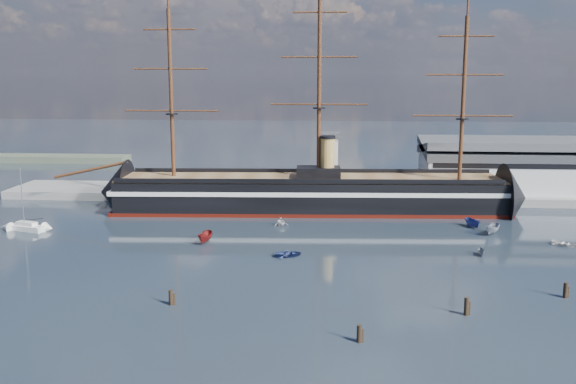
{
  "coord_description": "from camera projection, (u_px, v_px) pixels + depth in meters",
  "views": [
    {
      "loc": [
        5.08,
        -86.17,
        31.78
      ],
      "look_at": [
        -4.5,
        35.0,
        9.0
      ],
      "focal_mm": 40.0,
      "sensor_mm": 36.0,
      "label": 1
    }
  ],
  "objects": [
    {
      "name": "quay",
      "position": [
        357.0,
        198.0,
        164.37
      ],
      "size": [
        180.0,
        18.0,
        2.0
      ],
      "primitive_type": "cube",
      "color": "slate",
      "rests_on": "ground"
    },
    {
      "name": "piling_near_left",
      "position": [
        171.0,
        305.0,
        88.9
      ],
      "size": [
        0.64,
        0.64,
        2.86
      ],
      "primitive_type": "cylinder",
      "color": "black",
      "rests_on": "ground"
    },
    {
      "name": "warehouse",
      "position": [
        546.0,
        167.0,
        163.1
      ],
      "size": [
        63.0,
        21.0,
        11.6
      ],
      "color": "#B7BABC",
      "rests_on": "ground"
    },
    {
      "name": "motorboat_a",
      "position": [
        205.0,
        243.0,
        121.27
      ],
      "size": [
        6.49,
        3.06,
        2.5
      ],
      "primitive_type": "imported",
      "rotation": [
        0.0,
        0.0,
        -0.13
      ],
      "color": "maroon",
      "rests_on": "ground"
    },
    {
      "name": "sailboat",
      "position": [
        27.0,
        227.0,
        130.49
      ],
      "size": [
        8.42,
        4.83,
        12.94
      ],
      "rotation": [
        0.0,
        0.0,
        -0.33
      ],
      "color": "silver",
      "rests_on": "ground"
    },
    {
      "name": "motorboat_c",
      "position": [
        492.0,
        234.0,
        127.6
      ],
      "size": [
        6.44,
        5.3,
        2.48
      ],
      "primitive_type": "imported",
      "rotation": [
        0.0,
        0.0,
        -0.58
      ],
      "color": "gray",
      "rests_on": "ground"
    },
    {
      "name": "motorboat_e",
      "position": [
        564.0,
        246.0,
        119.15
      ],
      "size": [
        2.7,
        2.89,
        1.32
      ],
      "primitive_type": "imported",
      "rotation": [
        0.0,
        0.0,
        0.86
      ],
      "color": "silver",
      "rests_on": "ground"
    },
    {
      "name": "ground",
      "position": [
        312.0,
        231.0,
        129.87
      ],
      "size": [
        600.0,
        600.0,
        0.0
      ],
      "primitive_type": "plane",
      "color": "black",
      "rests_on": "ground"
    },
    {
      "name": "motorboat_f",
      "position": [
        473.0,
        227.0,
        133.3
      ],
      "size": [
        6.0,
        4.0,
        2.26
      ],
      "primitive_type": "imported",
      "rotation": [
        0.0,
        0.0,
        0.38
      ],
      "color": "navy",
      "rests_on": "ground"
    },
    {
      "name": "quay_tower",
      "position": [
        330.0,
        162.0,
        160.18
      ],
      "size": [
        5.0,
        5.0,
        15.0
      ],
      "color": "silver",
      "rests_on": "ground"
    },
    {
      "name": "motorboat_d",
      "position": [
        281.0,
        226.0,
        134.61
      ],
      "size": [
        5.94,
        4.37,
        2.0
      ],
      "primitive_type": "imported",
      "rotation": [
        0.0,
        0.0,
        0.42
      ],
      "color": "silver",
      "rests_on": "ground"
    },
    {
      "name": "warship",
      "position": [
        302.0,
        193.0,
        148.97
      ],
      "size": [
        113.31,
        21.23,
        53.94
      ],
      "rotation": [
        0.0,
        0.0,
        0.06
      ],
      "color": "black",
      "rests_on": "ground"
    },
    {
      "name": "piling_near_right",
      "position": [
        466.0,
        315.0,
        85.13
      ],
      "size": [
        0.64,
        0.64,
        3.16
      ],
      "primitive_type": "cylinder",
      "color": "black",
      "rests_on": "ground"
    },
    {
      "name": "piling_far_right",
      "position": [
        565.0,
        298.0,
        91.73
      ],
      "size": [
        0.64,
        0.64,
        2.91
      ],
      "primitive_type": "cylinder",
      "color": "black",
      "rests_on": "ground"
    },
    {
      "name": "motorboat_b",
      "position": [
        288.0,
        256.0,
        112.23
      ],
      "size": [
        1.9,
        3.27,
        1.43
      ],
      "primitive_type": "imported",
      "rotation": [
        0.0,
        0.0,
        1.8
      ],
      "color": "navy",
      "rests_on": "ground"
    },
    {
      "name": "motorboat_g",
      "position": [
        481.0,
        256.0,
        112.79
      ],
      "size": [
        3.64,
        1.45,
        1.44
      ],
      "primitive_type": "imported",
      "rotation": [
        0.0,
        0.0,
        -0.04
      ],
      "color": "slate",
      "rests_on": "ground"
    },
    {
      "name": "piling_near_mid",
      "position": [
        359.0,
        342.0,
        76.6
      ],
      "size": [
        0.64,
        0.64,
        2.88
      ],
      "primitive_type": "cylinder",
      "color": "black",
      "rests_on": "ground"
    }
  ]
}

